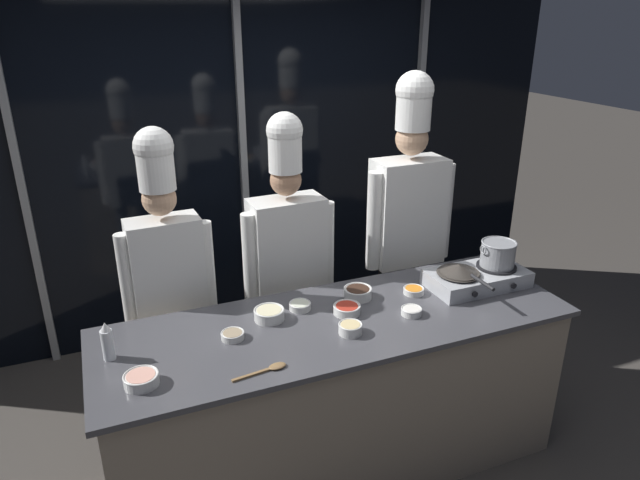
{
  "coord_description": "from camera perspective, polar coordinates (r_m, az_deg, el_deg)",
  "views": [
    {
      "loc": [
        -1.07,
        -2.33,
        2.42
      ],
      "look_at": [
        0.0,
        0.25,
        1.28
      ],
      "focal_mm": 32.0,
      "sensor_mm": 36.0,
      "label": 1
    }
  ],
  "objects": [
    {
      "name": "ground_plane",
      "position": [
        3.52,
        1.67,
        -21.24
      ],
      "size": [
        24.0,
        24.0,
        0.0
      ],
      "primitive_type": "plane",
      "color": "#47423D"
    },
    {
      "name": "window_wall_back",
      "position": [
        4.39,
        -7.8,
        7.86
      ],
      "size": [
        5.31,
        0.09,
        2.7
      ],
      "color": "black",
      "rests_on": "ground_plane"
    },
    {
      "name": "demo_counter",
      "position": [
        3.22,
        1.76,
        -15.18
      ],
      "size": [
        2.46,
        0.81,
        0.93
      ],
      "color": "gray",
      "rests_on": "ground_plane"
    },
    {
      "name": "portable_stove",
      "position": [
        3.4,
        15.41,
        -3.65
      ],
      "size": [
        0.57,
        0.32,
        0.1
      ],
      "color": "#B2B5BA",
      "rests_on": "demo_counter"
    },
    {
      "name": "frying_pan",
      "position": [
        3.29,
        13.76,
        -2.87
      ],
      "size": [
        0.25,
        0.43,
        0.05
      ],
      "color": "#38332D",
      "rests_on": "portable_stove"
    },
    {
      "name": "stock_pot",
      "position": [
        3.43,
        17.37,
        -1.29
      ],
      "size": [
        0.23,
        0.2,
        0.15
      ],
      "color": "#93969B",
      "rests_on": "portable_stove"
    },
    {
      "name": "squeeze_bottle_clear",
      "position": [
        2.78,
        -20.49,
        -9.51
      ],
      "size": [
        0.06,
        0.06,
        0.19
      ],
      "color": "white",
      "rests_on": "demo_counter"
    },
    {
      "name": "prep_bowl_mushrooms",
      "position": [
        2.82,
        -8.73,
        -9.36
      ],
      "size": [
        0.11,
        0.11,
        0.04
      ],
      "color": "white",
      "rests_on": "demo_counter"
    },
    {
      "name": "prep_bowl_carrots",
      "position": [
        3.25,
        9.34,
        -4.98
      ],
      "size": [
        0.12,
        0.12,
        0.04
      ],
      "color": "white",
      "rests_on": "demo_counter"
    },
    {
      "name": "prep_bowl_ginger",
      "position": [
        2.83,
        3.04,
        -8.77
      ],
      "size": [
        0.12,
        0.12,
        0.05
      ],
      "color": "white",
      "rests_on": "demo_counter"
    },
    {
      "name": "prep_bowl_shrimp",
      "position": [
        2.6,
        -17.45,
        -13.1
      ],
      "size": [
        0.15,
        0.15,
        0.05
      ],
      "color": "white",
      "rests_on": "demo_counter"
    },
    {
      "name": "prep_bowl_noodles",
      "position": [
        2.96,
        -5.11,
        -7.34
      ],
      "size": [
        0.16,
        0.16,
        0.06
      ],
      "color": "white",
      "rests_on": "demo_counter"
    },
    {
      "name": "prep_bowl_chili_flakes",
      "position": [
        3.01,
        2.71,
        -6.87
      ],
      "size": [
        0.14,
        0.14,
        0.05
      ],
      "color": "white",
      "rests_on": "demo_counter"
    },
    {
      "name": "prep_bowl_soy_glaze",
      "position": [
        3.16,
        3.8,
        -5.22
      ],
      "size": [
        0.16,
        0.16,
        0.06
      ],
      "color": "white",
      "rests_on": "demo_counter"
    },
    {
      "name": "prep_bowl_bean_sprouts",
      "position": [
        3.05,
        -2.02,
        -6.55
      ],
      "size": [
        0.12,
        0.12,
        0.04
      ],
      "color": "white",
      "rests_on": "demo_counter"
    },
    {
      "name": "prep_bowl_rice",
      "position": [
        3.03,
        9.13,
        -7.01
      ],
      "size": [
        0.11,
        0.11,
        0.04
      ],
      "color": "white",
      "rests_on": "demo_counter"
    },
    {
      "name": "serving_spoon_slotted",
      "position": [
        2.59,
        -4.99,
        -12.67
      ],
      "size": [
        0.26,
        0.06,
        0.02
      ],
      "color": "olive",
      "rests_on": "demo_counter"
    },
    {
      "name": "chef_head",
      "position": [
        3.25,
        -15.07,
        -2.64
      ],
      "size": [
        0.52,
        0.22,
        1.87
      ],
      "rotation": [
        0.0,
        0.0,
        3.19
      ],
      "color": "#4C4C51",
      "rests_on": "ground_plane"
    },
    {
      "name": "chef_sous",
      "position": [
        3.44,
        -3.27,
        -0.82
      ],
      "size": [
        0.58,
        0.25,
        1.89
      ],
      "rotation": [
        0.0,
        0.0,
        3.18
      ],
      "color": "#4C4C51",
      "rests_on": "ground_plane"
    },
    {
      "name": "chef_line",
      "position": [
        3.72,
        8.76,
        2.91
      ],
      "size": [
        0.61,
        0.24,
        2.08
      ],
      "rotation": [
        0.0,
        0.0,
        3.14
      ],
      "color": "#232326",
      "rests_on": "ground_plane"
    }
  ]
}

